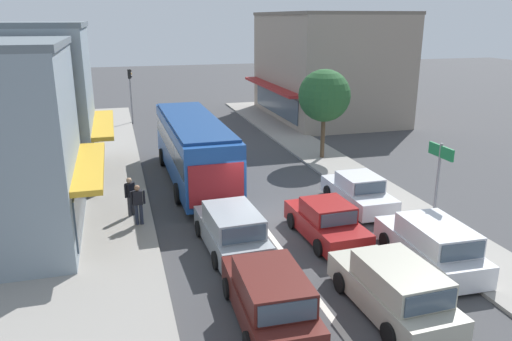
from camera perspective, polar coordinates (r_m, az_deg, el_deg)
The scene contains 18 objects.
ground_plane at distance 20.66m, azimuth 0.26°, elevation -5.56°, with size 140.00×140.00×0.00m, color #3F3F42.
lane_centre_line at distance 24.27m, azimuth -2.35°, elevation -2.05°, with size 0.20×28.00×0.01m, color silver.
sidewalk_left at distance 25.61m, azimuth -18.41°, elevation -1.75°, with size 5.20×44.00×0.14m, color gray.
kerb_right at distance 28.03m, azimuth 9.08°, elevation 0.51°, with size 2.80×44.00×0.12m, color gray.
shopfront_mid_block at distance 27.19m, azimuth -26.18°, elevation 6.72°, with size 8.52×7.64×7.76m.
building_right_far at distance 41.78m, azimuth 8.09°, elevation 11.75°, with size 9.75×12.97×8.37m.
city_bus at distance 24.96m, azimuth -7.16°, elevation 2.87°, with size 2.84×10.89×3.23m.
sedan_adjacent_lane_trail at distance 18.86m, azimuth 8.03°, elevation -5.85°, with size 2.02×4.26×1.47m.
wagon_queue_gap_filler at distance 13.87m, azimuth 1.56°, elevation -14.25°, with size 2.02×4.54×1.58m.
wagon_behind_bus_mid at distance 14.72m, azimuth 15.47°, elevation -12.94°, with size 2.06×4.56×1.58m.
wagon_queue_far_back at distance 17.81m, azimuth -2.82°, elevation -6.82°, with size 2.08×4.57×1.58m.
parked_wagon_kerb_front at distance 17.70m, azimuth 19.44°, elevation -8.01°, with size 2.04×4.55×1.58m.
parked_sedan_kerb_second at distance 22.21m, azimuth 11.61°, elevation -2.45°, with size 1.91×4.20×1.47m.
traffic_light_downstreet at distance 39.83m, azimuth -14.17°, elevation 9.23°, with size 0.33×0.24×4.20m.
directional_road_sign at distance 19.49m, azimuth 20.19°, elevation 0.29°, with size 0.10×1.40×3.60m.
street_tree_right at distance 28.73m, azimuth 7.82°, elevation 8.46°, with size 2.96×2.96×5.22m.
pedestrian_with_handbag_near at distance 20.98m, azimuth -14.17°, elevation -2.63°, with size 0.54×0.56×1.63m.
pedestrian_browsing_midblock at distance 20.00m, azimuth -13.33°, elevation -3.55°, with size 0.57×0.23×1.63m.
Camera 1 is at (-5.28, -18.32, 7.96)m, focal length 35.00 mm.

